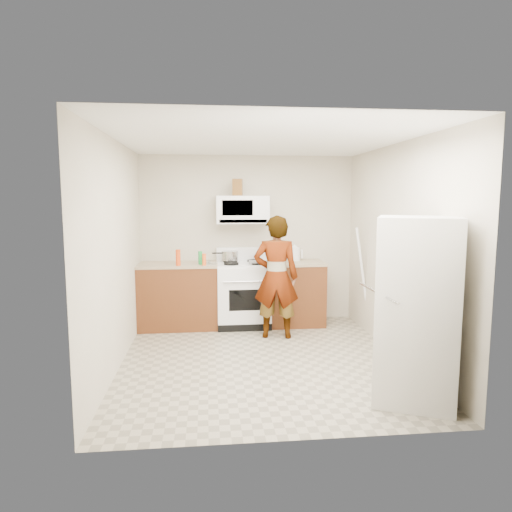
{
  "coord_description": "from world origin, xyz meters",
  "views": [
    {
      "loc": [
        -0.61,
        -5.07,
        1.86
      ],
      "look_at": [
        -0.01,
        0.55,
        1.15
      ],
      "focal_mm": 32.0,
      "sensor_mm": 36.0,
      "label": 1
    }
  ],
  "objects": [
    {
      "name": "counter_right",
      "position": [
        0.68,
        1.49,
        0.92
      ],
      "size": [
        0.82,
        0.64,
        0.03
      ],
      "primitive_type": "cube",
      "color": "tan",
      "rests_on": "cabinet_right"
    },
    {
      "name": "floor",
      "position": [
        0.0,
        0.0,
        0.0
      ],
      "size": [
        3.6,
        3.6,
        0.0
      ],
      "primitive_type": "plane",
      "color": "gray",
      "rests_on": "ground"
    },
    {
      "name": "counter_left",
      "position": [
        -1.04,
        1.49,
        0.92
      ],
      "size": [
        1.14,
        0.64,
        0.03
      ],
      "primitive_type": "cube",
      "color": "tan",
      "rests_on": "cabinet_left"
    },
    {
      "name": "kettle",
      "position": [
        0.69,
        1.64,
        1.03
      ],
      "size": [
        0.22,
        0.22,
        0.2
      ],
      "primitive_type": "cylinder",
      "rotation": [
        0.0,
        0.0,
        0.42
      ],
      "color": "white",
      "rests_on": "counter_right"
    },
    {
      "name": "right_wall",
      "position": [
        1.59,
        0.0,
        1.25
      ],
      "size": [
        0.02,
        3.6,
        2.5
      ],
      "primitive_type": "cube",
      "color": "beige",
      "rests_on": "floor"
    },
    {
      "name": "cabinet_right",
      "position": [
        0.68,
        1.49,
        0.45
      ],
      "size": [
        0.8,
        0.62,
        0.9
      ],
      "primitive_type": "cube",
      "color": "brown",
      "rests_on": "floor"
    },
    {
      "name": "bottle_spray",
      "position": [
        -1.02,
        1.28,
        1.05
      ],
      "size": [
        0.07,
        0.07,
        0.22
      ],
      "primitive_type": "cylinder",
      "rotation": [
        0.0,
        0.0,
        0.07
      ],
      "color": "#E14310",
      "rests_on": "counter_left"
    },
    {
      "name": "bottle_green_cap",
      "position": [
        -0.72,
        1.38,
        1.03
      ],
      "size": [
        0.06,
        0.06,
        0.19
      ],
      "primitive_type": "cylinder",
      "rotation": [
        0.0,
        0.0,
        -0.03
      ],
      "color": "green",
      "rests_on": "counter_left"
    },
    {
      "name": "fridge",
      "position": [
        1.28,
        -1.18,
        0.85
      ],
      "size": [
        0.92,
        0.92,
        1.7
      ],
      "primitive_type": "cube",
      "rotation": [
        0.0,
        0.0,
        -0.42
      ],
      "color": "beige",
      "rests_on": "floor"
    },
    {
      "name": "tray",
      "position": [
        0.1,
        1.34,
        0.96
      ],
      "size": [
        0.25,
        0.16,
        0.05
      ],
      "primitive_type": "cube",
      "rotation": [
        0.0,
        0.0,
        -0.01
      ],
      "color": "white",
      "rests_on": "gas_range"
    },
    {
      "name": "person",
      "position": [
        0.29,
        0.86,
        0.82
      ],
      "size": [
        0.65,
        0.48,
        1.64
      ],
      "primitive_type": "imported",
      "rotation": [
        0.0,
        0.0,
        2.98
      ],
      "color": "tan",
      "rests_on": "floor"
    },
    {
      "name": "pot_lid",
      "position": [
        -0.59,
        1.41,
        0.94
      ],
      "size": [
        0.28,
        0.28,
        0.01
      ],
      "primitive_type": "cylinder",
      "rotation": [
        0.0,
        0.0,
        -0.18
      ],
      "color": "white",
      "rests_on": "counter_left"
    },
    {
      "name": "jug",
      "position": [
        -0.17,
        1.55,
        2.02
      ],
      "size": [
        0.16,
        0.16,
        0.24
      ],
      "primitive_type": "cube",
      "rotation": [
        0.0,
        0.0,
        -0.15
      ],
      "color": "brown",
      "rests_on": "microwave"
    },
    {
      "name": "gas_range",
      "position": [
        -0.1,
        1.48,
        0.49
      ],
      "size": [
        0.76,
        0.65,
        1.13
      ],
      "color": "white",
      "rests_on": "floor"
    },
    {
      "name": "microwave",
      "position": [
        -0.1,
        1.61,
        1.7
      ],
      "size": [
        0.76,
        0.38,
        0.4
      ],
      "primitive_type": "cube",
      "color": "white",
      "rests_on": "back_wall"
    },
    {
      "name": "bottle_hot_sauce",
      "position": [
        -0.66,
        1.26,
        1.02
      ],
      "size": [
        0.06,
        0.06,
        0.17
      ],
      "primitive_type": "cylinder",
      "rotation": [
        0.0,
        0.0,
        -0.19
      ],
      "color": "#EF561A",
      "rests_on": "counter_left"
    },
    {
      "name": "broom",
      "position": [
        1.56,
        1.03,
        0.74
      ],
      "size": [
        0.31,
        0.15,
        1.46
      ],
      "primitive_type": "cylinder",
      "rotation": [
        0.14,
        -0.14,
        -0.42
      ],
      "color": "white",
      "rests_on": "floor"
    },
    {
      "name": "back_wall",
      "position": [
        0.0,
        1.79,
        1.25
      ],
      "size": [
        3.2,
        0.02,
        2.5
      ],
      "primitive_type": "cube",
      "color": "beige",
      "rests_on": "floor"
    },
    {
      "name": "cabinet_left",
      "position": [
        -1.04,
        1.49,
        0.45
      ],
      "size": [
        1.12,
        0.62,
        0.9
      ],
      "primitive_type": "cube",
      "color": "brown",
      "rests_on": "floor"
    },
    {
      "name": "saucepan",
      "position": [
        -0.28,
        1.61,
        1.02
      ],
      "size": [
        0.26,
        0.26,
        0.13
      ],
      "primitive_type": "cylinder",
      "rotation": [
        0.0,
        0.0,
        -0.09
      ],
      "color": "#AAAAAE",
      "rests_on": "gas_range"
    }
  ]
}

